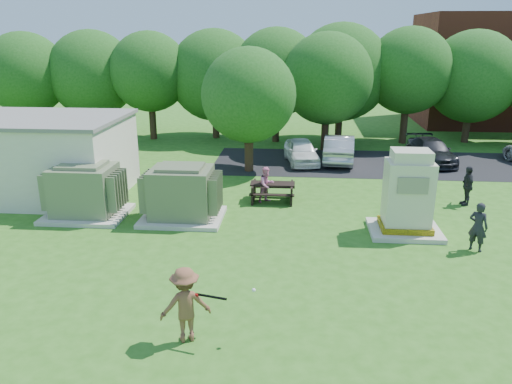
# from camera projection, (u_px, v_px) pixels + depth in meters

# --- Properties ---
(ground) EXTENTS (120.00, 120.00, 0.00)m
(ground) POSITION_uv_depth(u_px,v_px,m) (244.00, 278.00, 14.23)
(ground) COLOR #2D6619
(ground) RESTS_ON ground
(service_building) EXTENTS (10.00, 5.00, 3.20)m
(service_building) POSITION_uv_depth(u_px,v_px,m) (6.00, 157.00, 21.27)
(service_building) COLOR beige
(service_building) RESTS_ON ground
(parking_strip) EXTENTS (20.00, 6.00, 0.01)m
(parking_strip) POSITION_uv_depth(u_px,v_px,m) (403.00, 164.00, 26.46)
(parking_strip) COLOR #232326
(parking_strip) RESTS_ON ground
(transformer_left) EXTENTS (3.00, 2.40, 2.07)m
(transformer_left) POSITION_uv_depth(u_px,v_px,m) (85.00, 192.00, 18.73)
(transformer_left) COLOR beige
(transformer_left) RESTS_ON ground
(transformer_right) EXTENTS (3.00, 2.40, 2.07)m
(transformer_right) POSITION_uv_depth(u_px,v_px,m) (182.00, 194.00, 18.42)
(transformer_right) COLOR beige
(transformer_right) RESTS_ON ground
(generator_cabinet) EXTENTS (2.42, 1.98, 2.95)m
(generator_cabinet) POSITION_uv_depth(u_px,v_px,m) (407.00, 198.00, 17.06)
(generator_cabinet) COLOR beige
(generator_cabinet) RESTS_ON ground
(picnic_table) EXTENTS (1.82, 1.36, 0.78)m
(picnic_table) POSITION_uv_depth(u_px,v_px,m) (273.00, 190.00, 20.56)
(picnic_table) COLOR black
(picnic_table) RESTS_ON ground
(batter) EXTENTS (1.31, 1.02, 1.78)m
(batter) POSITION_uv_depth(u_px,v_px,m) (185.00, 305.00, 11.13)
(batter) COLOR brown
(batter) RESTS_ON ground
(person_by_generator) EXTENTS (0.71, 0.66, 1.62)m
(person_by_generator) POSITION_uv_depth(u_px,v_px,m) (478.00, 227.00, 15.79)
(person_by_generator) COLOR black
(person_by_generator) RESTS_ON ground
(person_at_picnic) EXTENTS (0.91, 0.89, 1.48)m
(person_at_picnic) POSITION_uv_depth(u_px,v_px,m) (267.00, 185.00, 20.39)
(person_at_picnic) COLOR pink
(person_at_picnic) RESTS_ON ground
(person_walking_right) EXTENTS (0.42, 0.95, 1.61)m
(person_walking_right) POSITION_uv_depth(u_px,v_px,m) (467.00, 186.00, 20.03)
(person_walking_right) COLOR #242328
(person_walking_right) RESTS_ON ground
(car_white) EXTENTS (2.17, 3.98, 1.28)m
(car_white) POSITION_uv_depth(u_px,v_px,m) (301.00, 151.00, 26.51)
(car_white) COLOR white
(car_white) RESTS_ON ground
(car_silver_a) EXTENTS (1.96, 4.56, 1.46)m
(car_silver_a) POSITION_uv_depth(u_px,v_px,m) (339.00, 148.00, 26.80)
(car_silver_a) COLOR #A0A1A5
(car_silver_a) RESTS_ON ground
(car_dark) EXTENTS (2.23, 4.45, 1.24)m
(car_dark) POSITION_uv_depth(u_px,v_px,m) (431.00, 151.00, 26.63)
(car_dark) COLOR black
(car_dark) RESTS_ON ground
(batting_equipment) EXTENTS (1.49, 0.35, 0.17)m
(batting_equipment) POSITION_uv_depth(u_px,v_px,m) (213.00, 295.00, 10.97)
(batting_equipment) COLOR black
(batting_equipment) RESTS_ON ground
(tree_row) EXTENTS (41.30, 13.30, 7.30)m
(tree_row) POSITION_uv_depth(u_px,v_px,m) (305.00, 76.00, 30.36)
(tree_row) COLOR #47301E
(tree_row) RESTS_ON ground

